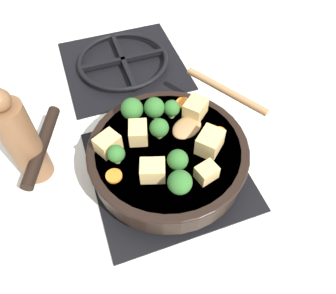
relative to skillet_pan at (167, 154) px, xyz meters
The scene contains 23 objects.
ground_plane 0.06m from the skillet_pan, 22.50° to the right, with size 2.40×2.40×0.00m, color silver.
front_burner_grate 0.05m from the skillet_pan, 22.50° to the right, with size 0.31×0.31×0.03m.
rear_burner_grate 0.36m from the skillet_pan, 89.59° to the left, with size 0.31×0.31×0.03m.
skillet_pan is the anchor object (origin of this frame).
wooden_spoon 0.13m from the skillet_pan, 28.85° to the left, with size 0.22×0.20×0.02m.
tofu_cube_center_large 0.12m from the skillet_pan, 163.28° to the left, with size 0.04×0.03×0.03m, color #DBB770.
tofu_cube_near_handle 0.07m from the skillet_pan, 139.12° to the left, with size 0.04×0.03×0.03m, color #DBB770.
tofu_cube_east_chunk 0.10m from the skillet_pan, 63.14° to the right, with size 0.04×0.03×0.03m, color #DBB770.
tofu_cube_west_chunk 0.08m from the skillet_pan, 129.96° to the right, with size 0.04×0.03×0.03m, color #DBB770.
tofu_cube_back_piece 0.09m from the skillet_pan, 22.26° to the right, with size 0.05×0.04×0.04m, color #DBB770.
tofu_cube_front_piece 0.11m from the skillet_pan, 35.48° to the left, with size 0.05×0.04×0.04m, color #DBB770.
broccoli_floret_near_spoon 0.07m from the skillet_pan, 87.22° to the right, with size 0.04×0.04×0.05m.
broccoli_floret_center_top 0.11m from the skillet_pan, behind, with size 0.03×0.03×0.04m.
broccoli_floret_east_rim 0.06m from the skillet_pan, 98.78° to the left, with size 0.04×0.04×0.04m.
broccoli_floret_west_rim 0.10m from the skillet_pan, 90.79° to the left, with size 0.04×0.04×0.05m.
broccoli_floret_north_edge 0.11m from the skillet_pan, 96.16° to the right, with size 0.04×0.04×0.05m.
broccoli_floret_south_cluster 0.11m from the skillet_pan, 113.92° to the left, with size 0.04×0.04×0.05m.
broccoli_floret_mid_floret 0.09m from the skillet_pan, 63.09° to the left, with size 0.03×0.03×0.04m.
carrot_slice_orange_thin 0.11m from the skillet_pan, ahead, with size 0.02×0.02×0.01m, color orange.
carrot_slice_near_center 0.11m from the skillet_pan, 86.64° to the left, with size 0.03×0.03×0.01m, color orange.
carrot_slice_edge_slice 0.12m from the skillet_pan, 164.20° to the right, with size 0.03×0.03×0.01m, color orange.
carrot_slice_under_broccoli 0.12m from the skillet_pan, 53.27° to the left, with size 0.03×0.03×0.01m, color orange.
pepper_mill 0.27m from the skillet_pan, 160.81° to the left, with size 0.06×0.06×0.23m.
Camera 1 is at (-0.13, -0.35, 0.58)m, focal length 35.00 mm.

